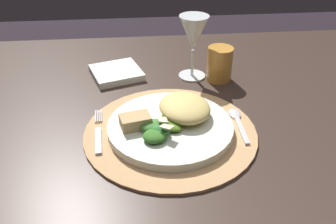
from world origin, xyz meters
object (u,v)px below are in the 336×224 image
(dining_table, at_px, (191,149))
(fork, at_px, (99,133))
(amber_tumbler, at_px, (220,64))
(dinner_plate, at_px, (170,127))
(spoon, at_px, (237,119))
(napkin, at_px, (116,73))
(wine_glass, at_px, (193,35))

(dining_table, xyz_separation_m, fork, (-0.21, -0.08, 0.13))
(fork, relative_size, amber_tumbler, 1.73)
(dining_table, height_order, amber_tumbler, amber_tumbler)
(dinner_plate, bearing_deg, fork, 178.63)
(dining_table, bearing_deg, dinner_plate, -125.26)
(amber_tumbler, bearing_deg, spoon, -90.96)
(spoon, distance_m, amber_tumbler, 0.21)
(napkin, bearing_deg, fork, -96.19)
(fork, distance_m, amber_tumbler, 0.37)
(wine_glass, relative_size, amber_tumbler, 1.85)
(dining_table, relative_size, napkin, 12.00)
(dining_table, distance_m, amber_tumbler, 0.23)
(dinner_plate, xyz_separation_m, spoon, (0.15, 0.02, -0.01))
(amber_tumbler, bearing_deg, wine_glass, 159.89)
(dinner_plate, distance_m, spoon, 0.15)
(wine_glass, bearing_deg, dinner_plate, -108.43)
(amber_tumbler, bearing_deg, dining_table, -122.53)
(spoon, height_order, napkin, napkin)
(spoon, bearing_deg, fork, -175.93)
(dinner_plate, bearing_deg, napkin, 113.21)
(dining_table, xyz_separation_m, dinner_plate, (-0.06, -0.09, 0.13))
(dinner_plate, distance_m, napkin, 0.30)
(dining_table, xyz_separation_m, wine_glass, (0.02, 0.16, 0.23))
(dinner_plate, height_order, amber_tumbler, amber_tumbler)
(napkin, xyz_separation_m, wine_glass, (0.20, -0.02, 0.11))
(dinner_plate, height_order, spoon, dinner_plate)
(spoon, height_order, wine_glass, wine_glass)
(amber_tumbler, bearing_deg, dinner_plate, -123.60)
(dining_table, relative_size, amber_tumbler, 16.68)
(amber_tumbler, bearing_deg, napkin, 169.95)
(dinner_plate, xyz_separation_m, napkin, (-0.12, 0.27, -0.01))
(wine_glass, bearing_deg, amber_tumbler, -20.11)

